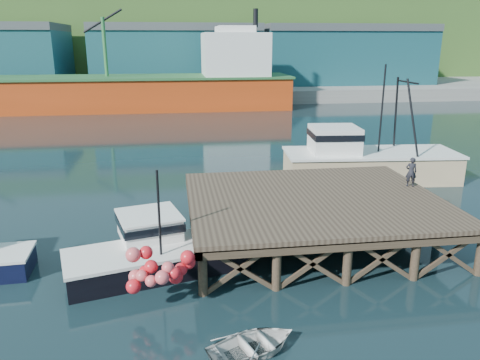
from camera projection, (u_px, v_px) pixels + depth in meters
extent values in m
plane|color=black|center=(201.00, 244.00, 22.37)|extent=(300.00, 300.00, 0.00)
cube|color=brown|center=(314.00, 199.00, 22.55)|extent=(12.00, 10.00, 0.25)
cube|color=#473828|center=(350.00, 246.00, 18.02)|extent=(12.00, 0.30, 0.35)
cylinder|color=#473828|center=(203.00, 276.00, 17.66)|extent=(0.36, 0.36, 2.60)
cylinder|color=#473828|center=(480.00, 257.00, 19.21)|extent=(0.36, 0.36, 2.60)
cylinder|color=#473828|center=(192.00, 197.00, 26.58)|extent=(0.36, 0.36, 2.60)
cylinder|color=#473828|center=(382.00, 189.00, 28.13)|extent=(0.36, 0.36, 2.60)
cube|color=gray|center=(178.00, 87.00, 88.52)|extent=(160.00, 40.00, 2.00)
cube|color=navy|center=(177.00, 58.00, 82.21)|extent=(28.00, 16.00, 9.00)
cube|color=navy|center=(341.00, 57.00, 86.29)|extent=(30.00, 16.00, 9.00)
cube|color=#C13D12|center=(94.00, 94.00, 65.67)|extent=(55.00, 9.50, 4.40)
cube|color=#26592D|center=(92.00, 78.00, 65.02)|extent=(55.50, 10.00, 0.30)
cube|color=silver|center=(235.00, 55.00, 66.88)|extent=(9.00, 9.00, 6.00)
cube|color=silver|center=(235.00, 31.00, 65.94)|extent=(5.00, 7.00, 1.20)
cylinder|color=black|center=(256.00, 18.00, 65.87)|extent=(0.70, 0.70, 2.50)
cube|color=#2D511E|center=(174.00, 34.00, 114.15)|extent=(220.00, 50.00, 22.00)
cube|color=black|center=(158.00, 260.00, 19.57)|extent=(7.77, 4.48, 1.01)
cube|color=silver|center=(157.00, 249.00, 19.42)|extent=(7.93, 4.57, 0.14)
cube|color=silver|center=(149.00, 227.00, 20.45)|extent=(2.97, 2.97, 1.01)
cube|color=black|center=(149.00, 222.00, 20.39)|extent=(3.14, 3.14, 0.34)
cylinder|color=black|center=(159.00, 214.00, 18.27)|extent=(0.10, 0.10, 3.61)
sphere|color=#DE5156|center=(147.00, 282.00, 16.34)|extent=(0.47, 0.47, 0.47)
sphere|color=#DE5156|center=(176.00, 271.00, 16.63)|extent=(0.47, 0.47, 0.47)
sphere|color=red|center=(162.00, 274.00, 15.97)|extent=(0.47, 0.47, 0.47)
cube|color=tan|center=(370.00, 167.00, 32.54)|extent=(11.86, 4.97, 1.89)
cube|color=silver|center=(371.00, 153.00, 32.26)|extent=(12.09, 5.20, 0.16)
cube|color=silver|center=(335.00, 141.00, 31.65)|extent=(3.39, 3.20, 1.89)
cube|color=black|center=(336.00, 135.00, 31.53)|extent=(3.51, 3.32, 0.42)
cylinder|color=black|center=(382.00, 112.00, 31.54)|extent=(0.12, 0.12, 6.31)
imported|color=silver|center=(253.00, 345.00, 14.46)|extent=(3.44, 2.93, 0.60)
imported|color=black|center=(411.00, 172.00, 23.93)|extent=(0.64, 0.50, 1.54)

